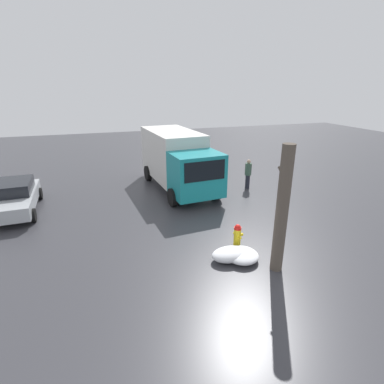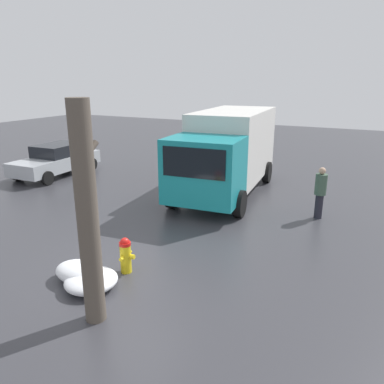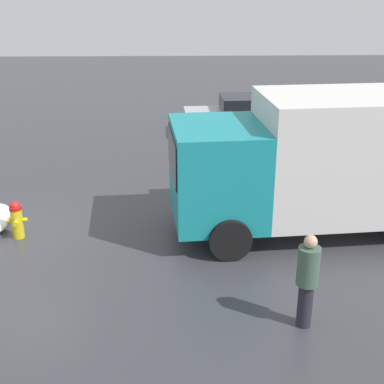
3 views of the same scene
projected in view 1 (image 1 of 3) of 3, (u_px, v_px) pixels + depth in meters
name	position (u px, v px, depth m)	size (l,w,h in m)	color
ground_plane	(237.00, 246.00, 11.10)	(60.00, 60.00, 0.00)	#38383D
fire_hydrant	(237.00, 235.00, 10.95)	(0.47, 0.37, 0.87)	yellow
tree_trunk	(282.00, 210.00, 9.03)	(0.58, 0.38, 4.08)	brown
delivery_truck	(177.00, 159.00, 16.80)	(7.11, 3.14, 3.15)	teal
pedestrian	(248.00, 173.00, 16.90)	(0.37, 0.37, 1.69)	#23232D
parked_car	(14.00, 197.00, 13.85)	(4.37, 2.08, 1.43)	#ADB2B7
snow_pile_by_hydrant	(242.00, 255.00, 10.15)	(1.15, 1.14, 0.35)	white
snow_pile_curbside	(230.00, 254.00, 10.13)	(0.85, 1.28, 0.44)	white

